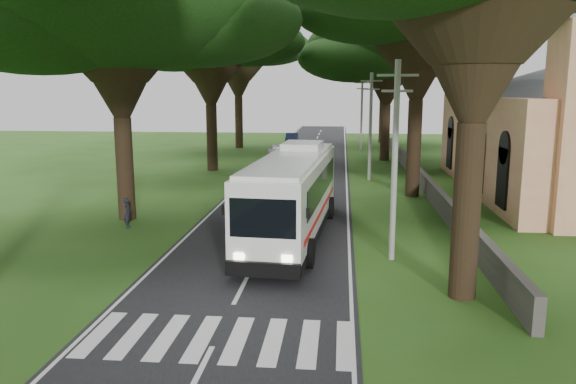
% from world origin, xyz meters
% --- Properties ---
extents(ground, '(140.00, 140.00, 0.00)m').
position_xyz_m(ground, '(0.00, 0.00, 0.00)').
color(ground, '#284D16').
rests_on(ground, ground).
extents(road, '(8.00, 120.00, 0.04)m').
position_xyz_m(road, '(0.00, 25.00, 0.01)').
color(road, black).
rests_on(road, ground).
extents(crosswalk, '(8.00, 3.00, 0.01)m').
position_xyz_m(crosswalk, '(0.00, -2.00, 0.00)').
color(crosswalk, silver).
rests_on(crosswalk, ground).
extents(property_wall, '(0.35, 50.00, 1.20)m').
position_xyz_m(property_wall, '(9.00, 24.00, 0.60)').
color(property_wall, '#383533').
rests_on(property_wall, ground).
extents(church, '(14.00, 24.00, 11.60)m').
position_xyz_m(church, '(17.86, 21.55, 4.91)').
color(church, '#EA8E72').
rests_on(church, ground).
extents(pole_near, '(1.60, 0.24, 8.00)m').
position_xyz_m(pole_near, '(5.50, 6.00, 4.18)').
color(pole_near, gray).
rests_on(pole_near, ground).
extents(pole_mid, '(1.60, 0.24, 8.00)m').
position_xyz_m(pole_mid, '(5.50, 26.00, 4.18)').
color(pole_mid, gray).
rests_on(pole_mid, ground).
extents(pole_far, '(1.60, 0.24, 8.00)m').
position_xyz_m(pole_far, '(5.50, 46.00, 4.18)').
color(pole_far, gray).
rests_on(pole_far, ground).
extents(tree_l_mida, '(15.47, 15.47, 14.22)m').
position_xyz_m(tree_l_mida, '(-8.00, 12.00, 10.86)').
color(tree_l_mida, black).
rests_on(tree_l_mida, ground).
extents(tree_l_midb, '(12.91, 12.91, 13.95)m').
position_xyz_m(tree_l_midb, '(-7.50, 30.00, 11.04)').
color(tree_l_midb, black).
rests_on(tree_l_midb, ground).
extents(tree_l_far, '(13.65, 13.65, 14.95)m').
position_xyz_m(tree_l_far, '(-8.50, 48.00, 11.90)').
color(tree_l_far, black).
rests_on(tree_l_far, ground).
extents(tree_r_midb, '(15.10, 15.10, 13.93)m').
position_xyz_m(tree_r_midb, '(7.50, 38.00, 10.64)').
color(tree_r_midb, black).
rests_on(tree_r_midb, ground).
extents(tree_r_far, '(14.54, 14.54, 14.98)m').
position_xyz_m(tree_r_far, '(8.50, 56.00, 11.77)').
color(tree_r_far, black).
rests_on(tree_r_far, ground).
extents(coach_bus, '(3.78, 13.20, 3.84)m').
position_xyz_m(coach_bus, '(1.17, 9.03, 2.07)').
color(coach_bus, white).
rests_on(coach_bus, ground).
extents(distant_car_a, '(2.51, 4.41, 1.41)m').
position_xyz_m(distant_car_a, '(-3.00, 38.77, 0.74)').
color(distant_car_a, '#BABABF').
rests_on(distant_car_a, road).
extents(distant_car_b, '(1.61, 4.23, 1.38)m').
position_xyz_m(distant_car_b, '(-2.72, 52.27, 0.72)').
color(distant_car_b, navy).
rests_on(distant_car_b, road).
extents(pedestrian, '(0.42, 0.59, 1.53)m').
position_xyz_m(pedestrian, '(-7.18, 10.03, 0.77)').
color(pedestrian, black).
rests_on(pedestrian, ground).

